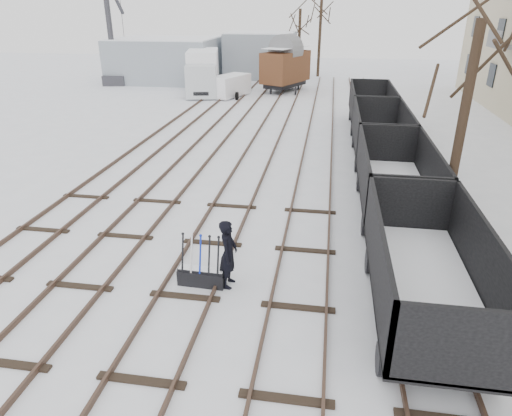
{
  "coord_description": "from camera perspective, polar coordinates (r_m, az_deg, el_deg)",
  "views": [
    {
      "loc": [
        3.46,
        -9.65,
        7.12
      ],
      "look_at": [
        1.37,
        3.39,
        1.2
      ],
      "focal_mm": 32.0,
      "sensor_mm": 36.0,
      "label": 1
    }
  ],
  "objects": [
    {
      "name": "box_van_wagon",
      "position": [
        41.73,
        3.71,
        17.3
      ],
      "size": [
        4.38,
        5.51,
        3.73
      ],
      "rotation": [
        0.0,
        0.0,
        -0.43
      ],
      "color": "black",
      "rests_on": "ground"
    },
    {
      "name": "ground_frame",
      "position": [
        12.79,
        -6.81,
        -8.37
      ],
      "size": [
        1.32,
        0.48,
        1.49
      ],
      "rotation": [
        0.0,
        0.0,
        -0.04
      ],
      "color": "black",
      "rests_on": "ground"
    },
    {
      "name": "ground",
      "position": [
        12.48,
        -8.86,
        -10.98
      ],
      "size": [
        120.0,
        120.0,
        0.0
      ],
      "primitive_type": "plane",
      "color": "white",
      "rests_on": "ground"
    },
    {
      "name": "freight_wagon_a",
      "position": [
        11.77,
        20.38,
        -9.04
      ],
      "size": [
        2.51,
        6.27,
        2.56
      ],
      "color": "black",
      "rests_on": "ground"
    },
    {
      "name": "worker",
      "position": [
        12.34,
        -3.47,
        -5.74
      ],
      "size": [
        0.48,
        0.72,
        1.96
      ],
      "primitive_type": "imported",
      "rotation": [
        0.0,
        0.0,
        1.55
      ],
      "color": "black",
      "rests_on": "ground"
    },
    {
      "name": "freight_wagon_b",
      "position": [
        17.43,
        16.91,
        2.42
      ],
      "size": [
        2.51,
        6.27,
        2.56
      ],
      "color": "black",
      "rests_on": "ground"
    },
    {
      "name": "freight_wagon_c",
      "position": [
        23.47,
        15.17,
        8.14
      ],
      "size": [
        2.51,
        6.27,
        2.56
      ],
      "color": "black",
      "rests_on": "ground"
    },
    {
      "name": "tree_near",
      "position": [
        15.48,
        24.11,
        8.09
      ],
      "size": [
        0.3,
        0.3,
        6.77
      ],
      "primitive_type": "cylinder",
      "color": "black",
      "rests_on": "ground"
    },
    {
      "name": "shed_right",
      "position": [
        50.44,
        0.62,
        18.61
      ],
      "size": [
        7.0,
        6.0,
        4.5
      ],
      "color": "#9099A2",
      "rests_on": "ground"
    },
    {
      "name": "lorry",
      "position": [
        41.33,
        -6.7,
        16.6
      ],
      "size": [
        3.6,
        8.01,
        3.5
      ],
      "rotation": [
        0.0,
        0.0,
        0.21
      ],
      "color": "black",
      "rests_on": "ground"
    },
    {
      "name": "tracks",
      "position": [
        24.61,
        0.67,
        7.51
      ],
      "size": [
        13.9,
        52.0,
        0.16
      ],
      "color": "black",
      "rests_on": "ground"
    },
    {
      "name": "crane",
      "position": [
        47.43,
        -17.31,
        17.83
      ],
      "size": [
        2.36,
        6.16,
        10.38
      ],
      "rotation": [
        0.0,
        0.0,
        0.15
      ],
      "color": "#323137",
      "rests_on": "ground"
    },
    {
      "name": "tree_far_left",
      "position": [
        51.91,
        5.41,
        19.88
      ],
      "size": [
        0.3,
        0.3,
        6.68
      ],
      "primitive_type": "cylinder",
      "color": "black",
      "rests_on": "ground"
    },
    {
      "name": "tree_far_right",
      "position": [
        51.07,
        7.96,
        20.27
      ],
      "size": [
        0.3,
        0.3,
        7.7
      ],
      "primitive_type": "cylinder",
      "color": "black",
      "rests_on": "ground"
    },
    {
      "name": "shed_left",
      "position": [
        48.79,
        -11.17,
        17.76
      ],
      "size": [
        10.0,
        8.0,
        4.1
      ],
      "color": "#9099A2",
      "rests_on": "ground"
    },
    {
      "name": "freight_wagon_d",
      "position": [
        29.66,
        14.13,
        11.49
      ],
      "size": [
        2.51,
        6.27,
        2.56
      ],
      "color": "black",
      "rests_on": "ground"
    },
    {
      "name": "panel_van",
      "position": [
        39.33,
        -3.24,
        15.03
      ],
      "size": [
        3.04,
        4.31,
        1.75
      ],
      "rotation": [
        0.0,
        0.0,
        -0.37
      ],
      "color": "white",
      "rests_on": "ground"
    }
  ]
}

